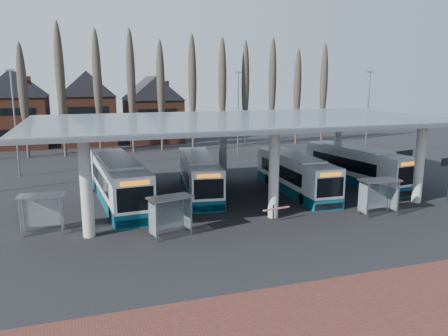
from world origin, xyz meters
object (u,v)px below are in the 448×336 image
object	(u,v)px
shelter_0	(42,205)
bus_2	(295,175)
shelter_2	(378,189)
bus_3	(355,166)
bus_0	(119,182)
shelter_1	(169,207)
bus_1	(199,176)

from	to	relation	value
shelter_0	bus_2	bearing A→B (deg)	15.76
shelter_2	shelter_0	bearing A→B (deg)	175.28
bus_3	bus_0	bearing A→B (deg)	173.13
shelter_0	shelter_2	xyz separation A→B (m)	(21.72, -3.28, 0.08)
bus_0	shelter_1	world-z (taller)	bus_0
bus_2	shelter_0	size ratio (longest dim) A/B	4.23
bus_3	shelter_0	world-z (taller)	bus_3
shelter_0	shelter_1	xyz separation A→B (m)	(7.26, -2.93, 0.01)
bus_0	shelter_2	world-z (taller)	bus_0
shelter_0	shelter_1	world-z (taller)	shelter_1
bus_2	bus_3	world-z (taller)	bus_3
shelter_0	shelter_2	distance (m)	21.97
bus_0	bus_2	bearing A→B (deg)	-8.88
bus_1	shelter_2	xyz separation A→B (m)	(10.17, -9.57, 0.36)
bus_1	shelter_2	size ratio (longest dim) A/B	4.09
bus_3	shelter_1	xyz separation A→B (m)	(-18.76, -8.42, 0.24)
bus_2	shelter_1	xyz separation A→B (m)	(-11.95, -7.05, 0.29)
shelter_2	bus_1	bearing A→B (deg)	140.62
bus_1	shelter_0	size ratio (longest dim) A/B	4.29
bus_3	shelter_1	distance (m)	20.56
bus_2	bus_0	bearing A→B (deg)	177.41
bus_0	shelter_1	size ratio (longest dim) A/B	4.39
bus_3	shelter_1	size ratio (longest dim) A/B	4.16
bus_2	shelter_1	world-z (taller)	bus_2
bus_0	shelter_0	distance (m)	7.20
bus_1	shelter_1	size ratio (longest dim) A/B	4.02
bus_0	bus_3	world-z (taller)	bus_0
bus_0	bus_2	world-z (taller)	bus_0
bus_0	shelter_0	bearing A→B (deg)	-138.65
bus_1	shelter_2	distance (m)	13.97
bus_0	shelter_1	distance (m)	8.42
shelter_1	shelter_2	size ratio (longest dim) A/B	1.02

